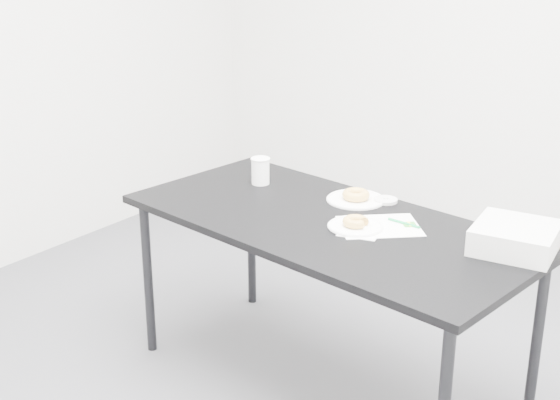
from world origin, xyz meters
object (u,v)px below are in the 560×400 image
Objects in this scene: table at (327,233)px; plate_near at (355,226)px; plate_far at (356,200)px; coffee_cup at (260,171)px; donut_near at (356,222)px; bakery_box at (515,238)px; scorecard at (379,226)px; donut_far at (356,195)px; pen at (404,223)px.

plate_near reaches higher than table.
plate_far is 2.05× the size of coffee_cup.
bakery_box is (0.58, 0.16, 0.02)m from donut_near.
coffee_cup is at bearing 162.61° from donut_near.
bakery_box reaches higher than scorecard.
scorecard is 0.31m from donut_far.
donut_far is at bearing 0.00° from plate_far.
pen is at bearing 45.73° from donut_near.
donut_near is at bearing -88.07° from scorecard.
plate_near is at bearing -17.39° from coffee_cup.
plate_far is (-0.30, 0.13, -0.00)m from pen.
table is 8.04× the size of plate_near.
pen is 0.50× the size of bakery_box.
plate_far is at bearing 8.51° from coffee_cup.
pen is 0.66× the size of plate_near.
coffee_cup is at bearing 170.49° from bakery_box.
table is 12.23× the size of pen.
bakery_box is (0.58, 0.16, 0.04)m from plate_near.
scorecard is 0.30m from plate_far.
plate_near is at bearing 5.47° from table.
donut_far is (-0.30, 0.13, 0.02)m from pen.
scorecard is 0.71m from coffee_cup.
donut_near is 0.36× the size of bakery_box.
donut_near reaches higher than plate_near.
coffee_cup is at bearing 179.96° from pen.
pen reaches higher than scorecard.
coffee_cup reaches higher than donut_near.
plate_near is at bearing -172.17° from bakery_box.
table is 0.22m from scorecard.
pen reaches higher than table.
donut_near is 0.66m from coffee_cup.
coffee_cup reaches higher than donut_far.
donut_near is 0.87× the size of donut_far.
plate_near is at bearing -58.62° from plate_far.
coffee_cup reaches higher than scorecard.
donut_near is (0.13, -0.00, 0.08)m from table.
bakery_box is at bearing -7.89° from plate_far.
bakery_box is at bearing 15.77° from plate_near.
bakery_box is (1.21, -0.03, -0.01)m from coffee_cup.
table is at bearing -21.37° from coffee_cup.
plate_near is 0.31m from donut_far.
plate_far reaches higher than table.
pen is at bearing 174.97° from bakery_box.
scorecard is 1.08× the size of bakery_box.
donut_far is at bearing 103.23° from table.
pen is 0.20m from donut_near.
donut_far is 0.96× the size of coffee_cup.
plate_far is at bearing 161.45° from pen.
scorecard is 0.10m from donut_near.
donut_far is (-0.16, 0.27, 0.02)m from plate_near.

